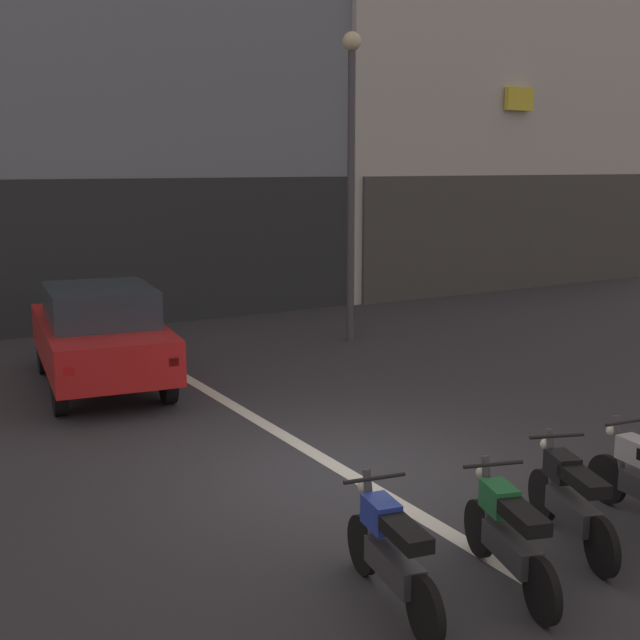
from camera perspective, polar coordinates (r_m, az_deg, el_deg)
The scene contains 7 objects.
ground_plane at distance 9.62m, azimuth 2.01°, elevation -10.61°, with size 120.00×120.00×0.00m, color #333338.
lane_centre_line at distance 14.80m, azimuth -10.62°, elevation -3.12°, with size 0.20×18.00×0.01m, color silver.
car_red_crossing_near at distance 13.41m, azimuth -14.96°, elevation -0.88°, with size 2.29×4.30×1.64m.
street_lamp at distance 16.25m, azimuth 2.17°, elevation 11.39°, with size 0.36×0.36×5.96m.
motorcycle_blue_row_leftmost at distance 6.85m, azimuth 4.93°, elevation -15.67°, with size 0.55×1.66×0.98m.
motorcycle_green_row_left_mid at distance 7.28m, azimuth 12.89°, elevation -14.26°, with size 0.65×1.62×0.98m.
motorcycle_black_row_centre at distance 8.13m, azimuth 16.93°, elevation -11.74°, with size 0.70×1.59×0.98m.
Camera 1 is at (-4.84, -7.54, 3.50)m, focal length 46.26 mm.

